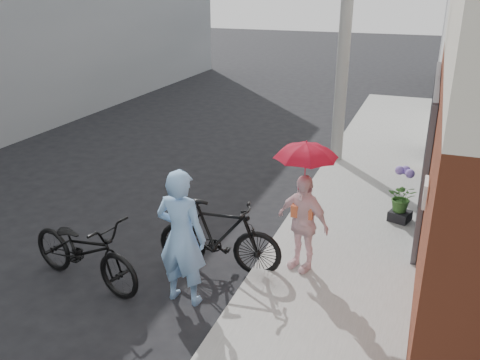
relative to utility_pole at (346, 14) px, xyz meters
The scene contains 11 objects.
ground 7.03m from the utility_pole, 100.39° to the right, with size 80.00×80.00×0.00m, color black.
sidewalk 5.37m from the utility_pole, 75.96° to the right, with size 2.20×24.00×0.12m, color gray.
curb 5.28m from the utility_pole, 92.29° to the right, with size 0.12×24.00×0.12m, color #9E9E99.
utility_pole is the anchor object (origin of this frame).
officer 6.99m from the utility_pole, 97.97° to the right, with size 0.71×0.47×1.95m, color #7EADE1.
bike_left 7.61m from the utility_pole, 110.29° to the right, with size 0.73×2.09×1.10m, color black.
bike_right 6.33m from the utility_pole, 97.57° to the right, with size 0.55×1.93×1.16m, color black.
kimono_woman 5.86m from the utility_pole, 85.07° to the right, with size 0.88×0.36×1.49m, color #FFD5DA.
parasol 5.45m from the utility_pole, 85.07° to the right, with size 0.87×0.87×0.76m, color red.
planter 4.79m from the utility_pole, 60.16° to the right, with size 0.34×0.34×0.18m, color black.
potted_plant 4.55m from the utility_pole, 60.16° to the right, with size 0.49×0.42×0.54m, color #366327.
Camera 1 is at (3.07, -5.82, 4.18)m, focal length 38.00 mm.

